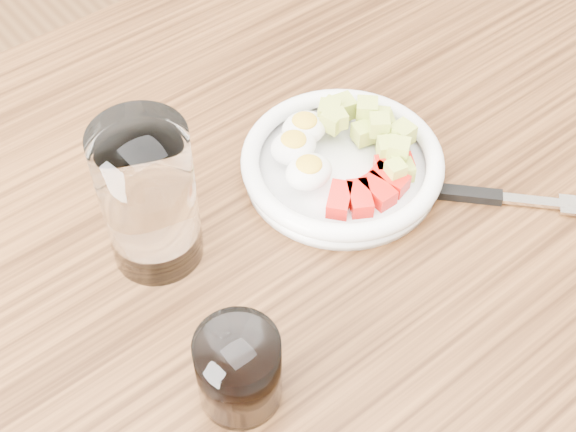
% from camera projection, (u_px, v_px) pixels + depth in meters
% --- Properties ---
extents(dining_table, '(1.50, 0.90, 0.77)m').
position_uv_depth(dining_table, '(301.00, 293.00, 0.87)').
color(dining_table, brown).
rests_on(dining_table, ground).
extents(bowl, '(0.21, 0.21, 0.05)m').
position_uv_depth(bowl, '(341.00, 160.00, 0.83)').
color(bowl, white).
rests_on(bowl, dining_table).
extents(fork, '(0.17, 0.18, 0.01)m').
position_uv_depth(fork, '(479.00, 195.00, 0.82)').
color(fork, black).
rests_on(fork, dining_table).
extents(water_glass, '(0.09, 0.09, 0.16)m').
position_uv_depth(water_glass, '(149.00, 198.00, 0.72)').
color(water_glass, white).
rests_on(water_glass, dining_table).
extents(coffee_glass, '(0.07, 0.07, 0.08)m').
position_uv_depth(coffee_glass, '(239.00, 370.00, 0.66)').
color(coffee_glass, white).
rests_on(coffee_glass, dining_table).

